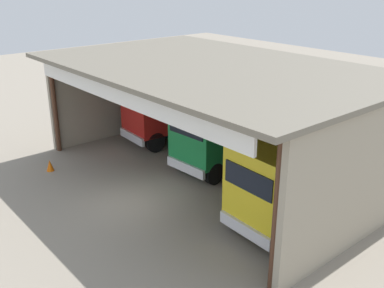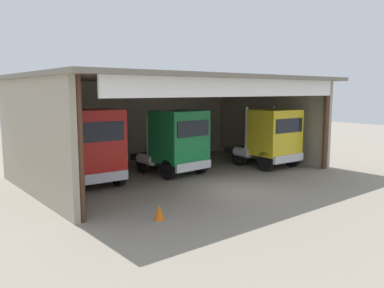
{
  "view_description": "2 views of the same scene",
  "coord_description": "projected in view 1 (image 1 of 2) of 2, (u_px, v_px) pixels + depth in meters",
  "views": [
    {
      "loc": [
        14.49,
        -8.96,
        9.07
      ],
      "look_at": [
        0.0,
        3.27,
        1.79
      ],
      "focal_mm": 42.07,
      "sensor_mm": 36.0,
      "label": 1
    },
    {
      "loc": [
        -12.75,
        -12.49,
        4.55
      ],
      "look_at": [
        0.0,
        3.27,
        1.79
      ],
      "focal_mm": 36.46,
      "sensor_mm": 36.0,
      "label": 2
    }
  ],
  "objects": [
    {
      "name": "oil_drum",
      "position": [
        326.0,
        164.0,
        21.48
      ],
      "size": [
        0.58,
        0.58,
        0.94
      ],
      "primitive_type": "cylinder",
      "color": "gold",
      "rests_on": "ground"
    },
    {
      "name": "truck_yellow_center_left_bay",
      "position": [
        274.0,
        190.0,
        15.97
      ],
      "size": [
        2.8,
        4.65,
        3.6
      ],
      "rotation": [
        0.0,
        0.0,
        3.1
      ],
      "color": "yellow",
      "rests_on": "ground"
    },
    {
      "name": "tool_cart",
      "position": [
        291.0,
        155.0,
        22.52
      ],
      "size": [
        0.9,
        0.6,
        1.0
      ],
      "primitive_type": "cube",
      "color": "#1E59A5",
      "rests_on": "ground"
    },
    {
      "name": "traffic_cone",
      "position": [
        50.0,
        165.0,
        21.81
      ],
      "size": [
        0.36,
        0.36,
        0.56
      ],
      "primitive_type": "cone",
      "color": "orange",
      "rests_on": "ground"
    },
    {
      "name": "truck_green_left_bay",
      "position": [
        207.0,
        136.0,
        21.14
      ],
      "size": [
        2.86,
        4.72,
        3.51
      ],
      "rotation": [
        0.0,
        0.0,
        3.2
      ],
      "color": "#197F3D",
      "rests_on": "ground"
    },
    {
      "name": "workshop_shed",
      "position": [
        229.0,
        94.0,
        20.98
      ],
      "size": [
        16.01,
        10.27,
        5.3
      ],
      "color": "#9E937F",
      "rests_on": "ground"
    },
    {
      "name": "ground_plane",
      "position": [
        133.0,
        201.0,
        18.99
      ],
      "size": [
        80.0,
        80.0,
        0.0
      ],
      "primitive_type": "plane",
      "color": "gray",
      "rests_on": "ground"
    },
    {
      "name": "truck_red_center_right_bay",
      "position": [
        155.0,
        110.0,
        24.75
      ],
      "size": [
        2.72,
        4.76,
        3.7
      ],
      "rotation": [
        0.0,
        0.0,
        3.08
      ],
      "color": "red",
      "rests_on": "ground"
    }
  ]
}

